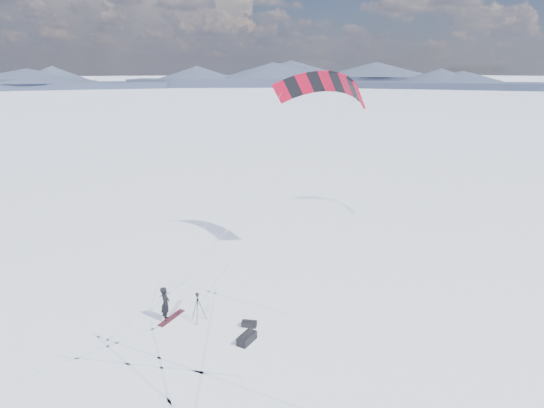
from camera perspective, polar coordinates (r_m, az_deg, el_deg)
ground at (r=21.60m, az=-8.89°, el=-15.19°), size 1800.00×1800.00×0.00m
horizon_hills at (r=20.17m, az=-9.28°, el=-7.76°), size 704.00×705.94×8.00m
snow_tracks at (r=20.86m, az=-9.57°, el=-16.47°), size 17.62×14.39×0.01m
snowkiter at (r=22.55m, az=-13.09°, el=-13.97°), size 0.62×0.73×1.69m
snowboard at (r=22.61m, az=-12.50°, el=-13.78°), size 1.58×1.14×0.04m
tripod at (r=21.71m, az=-9.32°, el=-12.20°), size 0.63×0.70×1.44m
gear_bag_a at (r=20.38m, az=-3.19°, el=-16.46°), size 1.07×0.86×0.43m
gear_bag_b at (r=21.47m, az=-2.89°, el=-14.77°), size 0.73×0.70×0.31m
power_kite at (r=27.56m, az=6.36°, el=14.35°), size 12.55×6.21×9.91m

